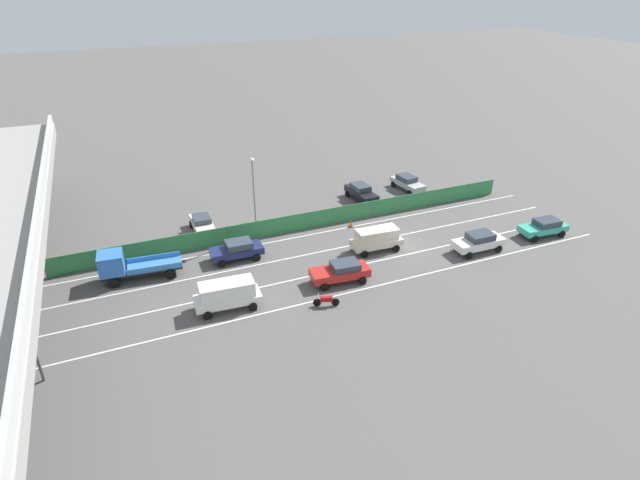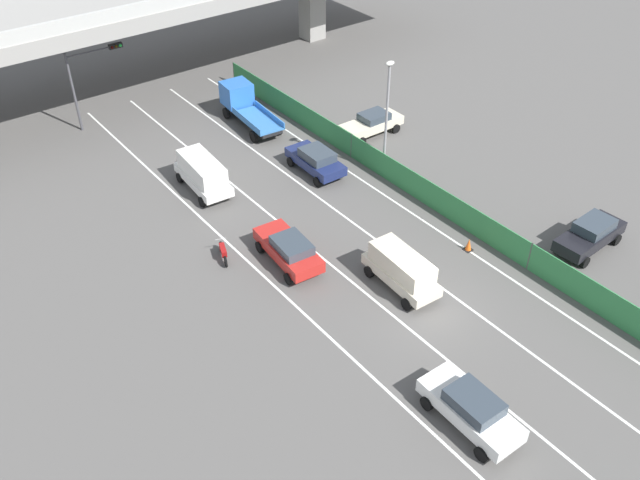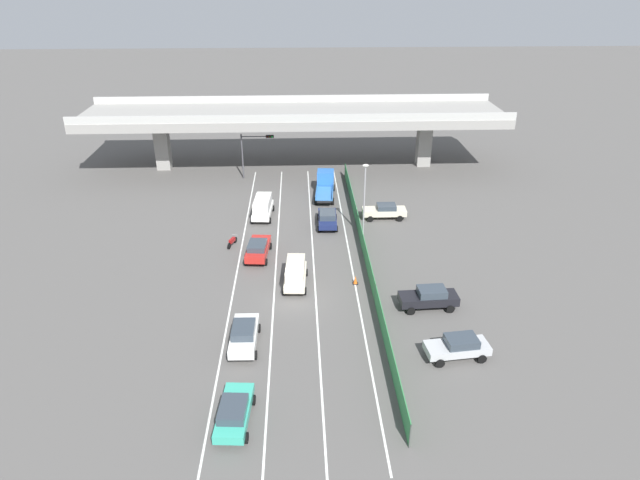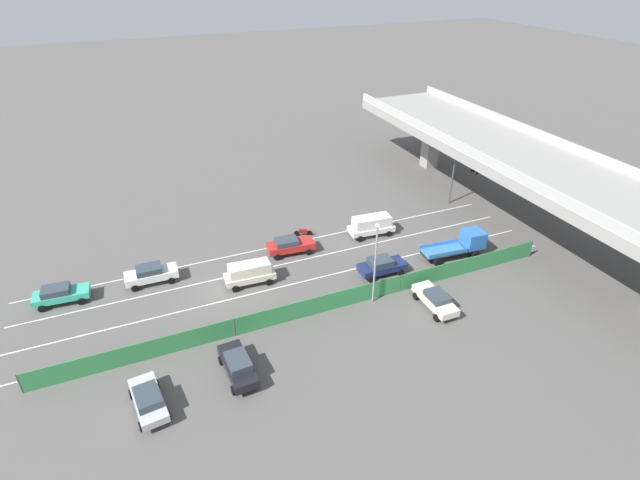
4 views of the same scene
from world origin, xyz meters
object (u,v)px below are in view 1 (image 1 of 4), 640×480
at_px(parked_wagon_silver, 407,182).
at_px(street_lamp, 254,191).
at_px(car_sedan_navy, 237,249).
at_px(parked_sedan_cream, 202,224).
at_px(motorcycle, 326,300).
at_px(car_van_white, 227,294).
at_px(car_van_cream, 377,238).
at_px(car_sedan_white, 479,241).
at_px(parked_sedan_dark, 361,192).
at_px(car_sedan_red, 341,271).
at_px(traffic_cone, 351,223).
at_px(traffic_light, 29,312).
at_px(car_taxi_teal, 544,227).
at_px(flatbed_truck_blue, 125,265).

height_order(parked_wagon_silver, street_lamp, street_lamp).
height_order(car_sedan_navy, parked_sedan_cream, car_sedan_navy).
distance_m(motorcycle, parked_wagon_silver, 24.53).
distance_m(car_van_white, motorcycle, 7.20).
relative_size(motorcycle, street_lamp, 0.25).
bearing_deg(parked_wagon_silver, car_van_cream, 137.95).
relative_size(car_sedan_white, parked_sedan_dark, 1.00).
bearing_deg(motorcycle, car_sedan_red, -42.64).
bearing_deg(car_sedan_red, traffic_cone, -30.85).
distance_m(car_sedan_red, car_sedan_navy, 9.39).
bearing_deg(traffic_cone, motorcycle, 146.02).
xyz_separation_m(parked_sedan_dark, traffic_light, (-15.57, 30.09, 3.10)).
xyz_separation_m(car_taxi_teal, parked_sedan_cream, (13.07, 28.88, -0.01)).
bearing_deg(traffic_cone, parked_wagon_silver, -58.82).
bearing_deg(car_van_white, car_sedan_navy, -20.60).
bearing_deg(car_taxi_teal, traffic_light, 92.07).
distance_m(car_van_cream, motorcycle, 9.66).
bearing_deg(car_sedan_navy, car_sedan_white, -109.33).
height_order(flatbed_truck_blue, parked_sedan_dark, flatbed_truck_blue).
bearing_deg(car_van_cream, traffic_light, 101.03).
height_order(parked_sedan_cream, traffic_light, traffic_light).
bearing_deg(car_van_white, car_van_cream, -76.21).
bearing_deg(flatbed_truck_blue, car_taxi_teal, -101.14).
bearing_deg(car_taxi_teal, flatbed_truck_blue, 78.86).
distance_m(car_sedan_white, motorcycle, 15.83).
height_order(car_van_cream, traffic_light, traffic_light).
bearing_deg(flatbed_truck_blue, motorcycle, -126.25).
relative_size(flatbed_truck_blue, traffic_cone, 8.59).
bearing_deg(car_van_white, car_sedan_red, -89.73).
bearing_deg(car_van_cream, flatbed_truck_blue, 80.29).
bearing_deg(car_sedan_navy, car_taxi_teal, -104.22).
distance_m(parked_wagon_silver, street_lamp, 19.78).
xyz_separation_m(car_taxi_teal, parked_sedan_dark, (14.06, 11.73, 0.06)).
relative_size(car_sedan_white, motorcycle, 2.48).
distance_m(car_sedan_navy, traffic_light, 17.15).
height_order(car_van_white, parked_sedan_cream, car_van_white).
xyz_separation_m(parked_wagon_silver, traffic_light, (-16.22, 36.24, 3.16)).
height_order(car_taxi_teal, street_lamp, street_lamp).
xyz_separation_m(car_van_white, traffic_cone, (8.53, -14.17, -0.87)).
height_order(car_taxi_teal, car_sedan_red, car_sedan_red).
distance_m(car_taxi_teal, parked_sedan_cream, 31.70).
height_order(traffic_light, street_lamp, street_lamp).
distance_m(car_taxi_teal, street_lamp, 26.82).
distance_m(car_van_white, street_lamp, 11.91).
bearing_deg(parked_sedan_cream, traffic_cone, -108.35).
bearing_deg(car_van_cream, motorcycle, 129.06).
height_order(parked_sedan_cream, traffic_cone, parked_sedan_cream).
bearing_deg(traffic_light, street_lamp, -55.73).
relative_size(car_taxi_teal, car_van_white, 0.94).
height_order(car_taxi_teal, traffic_light, traffic_light).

